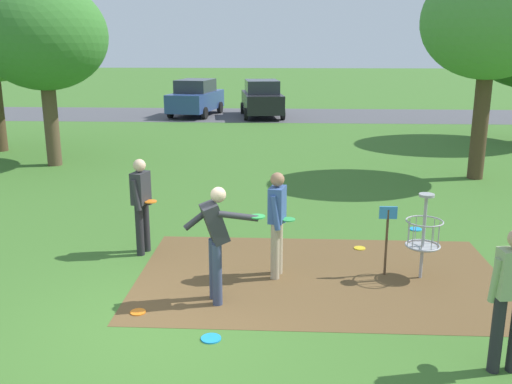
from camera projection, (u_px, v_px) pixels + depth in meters
The scene contains 16 objects.
ground_plane at pixel (159, 327), 7.46m from camera, with size 160.00×160.00×0.00m, color #3D6B28.
dirt_tee_pad at pixel (320, 277), 9.06m from camera, with size 5.82×3.61×0.01m, color brown.
disc_golf_basket at pixel (420, 233), 8.85m from camera, with size 0.98×0.58×1.39m.
player_foreground_watching at pixel (141, 201), 9.86m from camera, with size 0.44×0.49×1.71m.
player_throwing at pixel (216, 237), 7.96m from camera, with size 1.17×0.47×1.71m.
player_waiting_left at pixel (511, 293), 6.22m from camera, with size 0.48×0.42×1.71m.
player_waiting_right at pixel (277, 219), 8.86m from camera, with size 0.43×0.49×1.71m.
frisbee_by_tee at pixel (211, 338), 7.15m from camera, with size 0.26×0.26×0.02m, color #1E93DB.
frisbee_mid_grass at pixel (415, 229), 11.36m from camera, with size 0.25×0.25×0.02m, color #1E93DB.
frisbee_far_left at pixel (138, 312), 7.85m from camera, with size 0.22×0.22×0.02m, color orange.
frisbee_far_right at pixel (360, 248), 10.30m from camera, with size 0.21×0.21×0.02m, color gold.
tree_mid_left at pixel (43, 37), 16.40m from camera, with size 3.70×3.70×5.42m.
tree_mid_center at pixel (490, 22), 14.61m from camera, with size 3.56×3.56×5.71m.
parking_lot_strip at pixel (255, 115), 29.47m from camera, with size 36.00×6.00×0.01m, color #4C4C51.
parked_car_leftmost at pixel (196, 98), 28.99m from camera, with size 2.51×4.45×1.84m.
parked_car_center_left at pixel (262, 99), 28.51m from camera, with size 2.41×4.41×1.84m.
Camera 1 is at (1.63, -6.68, 3.64)m, focal length 39.61 mm.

